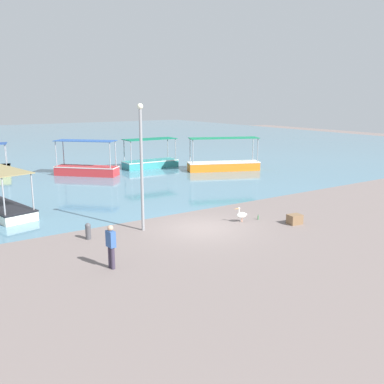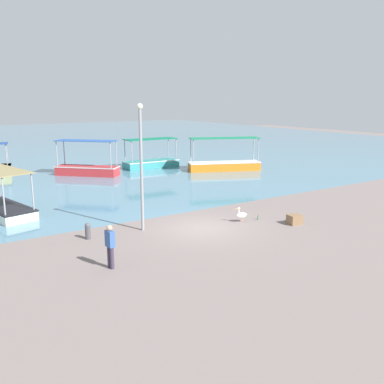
{
  "view_description": "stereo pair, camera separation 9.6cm",
  "coord_description": "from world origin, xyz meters",
  "px_view_note": "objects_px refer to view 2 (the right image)",
  "views": [
    {
      "loc": [
        -11.6,
        -16.59,
        6.3
      ],
      "look_at": [
        1.25,
        2.87,
        1.16
      ],
      "focal_mm": 40.0,
      "sensor_mm": 36.0,
      "label": 1
    },
    {
      "loc": [
        -11.52,
        -16.64,
        6.3
      ],
      "look_at": [
        1.25,
        2.87,
        1.16
      ],
      "focal_mm": 40.0,
      "sensor_mm": 36.0,
      "label": 2
    }
  ],
  "objects_px": {
    "fishing_boat_far_right": "(224,164)",
    "fisherman_standing": "(110,245)",
    "fishing_boat_near_left": "(2,206)",
    "pelican": "(241,215)",
    "cargo_crate": "(295,219)",
    "lamp_post": "(141,161)",
    "fishing_boat_far_left": "(87,168)",
    "mooring_bollard": "(88,230)",
    "fishing_boat_outer": "(151,162)",
    "glass_bottle": "(258,218)"
  },
  "relations": [
    {
      "from": "fishing_boat_outer",
      "to": "lamp_post",
      "type": "xyz_separation_m",
      "value": [
        -9.3,
        -16.74,
        2.86
      ]
    },
    {
      "from": "mooring_bollard",
      "to": "fisherman_standing",
      "type": "distance_m",
      "value": 3.84
    },
    {
      "from": "fishing_boat_far_right",
      "to": "cargo_crate",
      "type": "relative_size",
      "value": 9.43
    },
    {
      "from": "mooring_bollard",
      "to": "cargo_crate",
      "type": "bearing_deg",
      "value": -19.89
    },
    {
      "from": "fisherman_standing",
      "to": "mooring_bollard",
      "type": "bearing_deg",
      "value": 83.01
    },
    {
      "from": "fishing_boat_far_left",
      "to": "fishing_boat_far_right",
      "type": "xyz_separation_m",
      "value": [
        10.96,
        -4.36,
        0.0
      ]
    },
    {
      "from": "lamp_post",
      "to": "cargo_crate",
      "type": "relative_size",
      "value": 8.86
    },
    {
      "from": "fishing_boat_outer",
      "to": "mooring_bollard",
      "type": "xyz_separation_m",
      "value": [
        -12.0,
        -16.57,
        -0.12
      ]
    },
    {
      "from": "fishing_boat_near_left",
      "to": "fishing_boat_outer",
      "type": "height_order",
      "value": "fishing_boat_outer"
    },
    {
      "from": "lamp_post",
      "to": "cargo_crate",
      "type": "bearing_deg",
      "value": -25.56
    },
    {
      "from": "fishing_boat_outer",
      "to": "fisherman_standing",
      "type": "bearing_deg",
      "value": -121.49
    },
    {
      "from": "pelican",
      "to": "mooring_bollard",
      "type": "distance_m",
      "value": 7.79
    },
    {
      "from": "lamp_post",
      "to": "fisherman_standing",
      "type": "xyz_separation_m",
      "value": [
        -3.16,
        -3.61,
        -2.48
      ]
    },
    {
      "from": "fishing_boat_near_left",
      "to": "glass_bottle",
      "type": "bearing_deg",
      "value": -36.98
    },
    {
      "from": "fishing_boat_near_left",
      "to": "fishing_boat_outer",
      "type": "relative_size",
      "value": 1.01
    },
    {
      "from": "cargo_crate",
      "to": "fisherman_standing",
      "type": "bearing_deg",
      "value": -178.35
    },
    {
      "from": "fishing_boat_near_left",
      "to": "pelican",
      "type": "height_order",
      "value": "fishing_boat_near_left"
    },
    {
      "from": "fishing_boat_far_right",
      "to": "lamp_post",
      "type": "distance_m",
      "value": 18.49
    },
    {
      "from": "pelican",
      "to": "lamp_post",
      "type": "distance_m",
      "value": 5.96
    },
    {
      "from": "fishing_boat_far_left",
      "to": "glass_bottle",
      "type": "distance_m",
      "value": 18.06
    },
    {
      "from": "mooring_bollard",
      "to": "cargo_crate",
      "type": "relative_size",
      "value": 1.11
    },
    {
      "from": "fishing_boat_far_right",
      "to": "lamp_post",
      "type": "relative_size",
      "value": 1.06
    },
    {
      "from": "fishing_boat_far_left",
      "to": "fishing_boat_far_right",
      "type": "distance_m",
      "value": 11.79
    },
    {
      "from": "cargo_crate",
      "to": "pelican",
      "type": "bearing_deg",
      "value": 138.91
    },
    {
      "from": "fishing_boat_far_right",
      "to": "fisherman_standing",
      "type": "relative_size",
      "value": 3.82
    },
    {
      "from": "fisherman_standing",
      "to": "cargo_crate",
      "type": "distance_m",
      "value": 10.13
    },
    {
      "from": "lamp_post",
      "to": "cargo_crate",
      "type": "distance_m",
      "value": 8.31
    },
    {
      "from": "fishing_boat_far_right",
      "to": "fisherman_standing",
      "type": "xyz_separation_m",
      "value": [
        -17.14,
        -15.39,
        0.34
      ]
    },
    {
      "from": "mooring_bollard",
      "to": "fishing_boat_near_left",
      "type": "bearing_deg",
      "value": 110.83
    },
    {
      "from": "cargo_crate",
      "to": "fishing_boat_far_left",
      "type": "bearing_deg",
      "value": 101.41
    },
    {
      "from": "pelican",
      "to": "fisherman_standing",
      "type": "relative_size",
      "value": 0.48
    },
    {
      "from": "fishing_boat_near_left",
      "to": "fishing_boat_outer",
      "type": "bearing_deg",
      "value": 34.72
    },
    {
      "from": "fishing_boat_outer",
      "to": "cargo_crate",
      "type": "bearing_deg",
      "value": -96.71
    },
    {
      "from": "fishing_boat_far_right",
      "to": "fishing_boat_near_left",
      "type": "relative_size",
      "value": 1.26
    },
    {
      "from": "fishing_boat_far_right",
      "to": "mooring_bollard",
      "type": "xyz_separation_m",
      "value": [
        -16.67,
        -11.61,
        -0.16
      ]
    },
    {
      "from": "fishing_boat_far_left",
      "to": "fisherman_standing",
      "type": "xyz_separation_m",
      "value": [
        -6.18,
        -19.74,
        0.34
      ]
    },
    {
      "from": "fisherman_standing",
      "to": "glass_bottle",
      "type": "height_order",
      "value": "fisherman_standing"
    },
    {
      "from": "pelican",
      "to": "lamp_post",
      "type": "bearing_deg",
      "value": 162.55
    },
    {
      "from": "pelican",
      "to": "glass_bottle",
      "type": "distance_m",
      "value": 1.08
    },
    {
      "from": "fishing_boat_outer",
      "to": "cargo_crate",
      "type": "xyz_separation_m",
      "value": [
        -2.36,
        -20.06,
        -0.28
      ]
    },
    {
      "from": "fishing_boat_far_right",
      "to": "fisherman_standing",
      "type": "height_order",
      "value": "fishing_boat_far_right"
    },
    {
      "from": "fishing_boat_outer",
      "to": "cargo_crate",
      "type": "height_order",
      "value": "fishing_boat_outer"
    },
    {
      "from": "fishing_boat_far_right",
      "to": "mooring_bollard",
      "type": "distance_m",
      "value": 20.32
    },
    {
      "from": "fishing_boat_far_left",
      "to": "mooring_bollard",
      "type": "height_order",
      "value": "fishing_boat_far_left"
    },
    {
      "from": "fishing_boat_near_left",
      "to": "lamp_post",
      "type": "relative_size",
      "value": 0.85
    },
    {
      "from": "fishing_boat_far_left",
      "to": "mooring_bollard",
      "type": "bearing_deg",
      "value": -109.7
    },
    {
      "from": "fishing_boat_near_left",
      "to": "glass_bottle",
      "type": "distance_m",
      "value": 13.94
    },
    {
      "from": "fishing_boat_far_left",
      "to": "mooring_bollard",
      "type": "relative_size",
      "value": 6.32
    },
    {
      "from": "fishing_boat_far_left",
      "to": "fishing_boat_outer",
      "type": "relative_size",
      "value": 0.95
    },
    {
      "from": "mooring_bollard",
      "to": "glass_bottle",
      "type": "relative_size",
      "value": 2.81
    }
  ]
}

